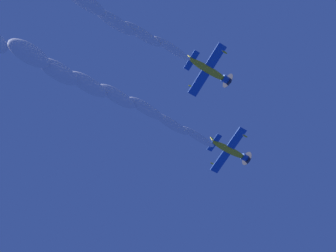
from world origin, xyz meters
name	(u,v)px	position (x,y,z in m)	size (l,w,h in m)	color
airplane_lead	(231,151)	(5.23, 2.23, 57.33)	(6.87, 7.57, 2.73)	gold
airplane_left_wingman	(210,71)	(16.03, 8.82, 58.33)	(6.86, 7.48, 2.92)	gold
smoke_trail_lead	(68,75)	(29.88, -2.19, 54.59)	(34.95, 8.04, 5.56)	white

